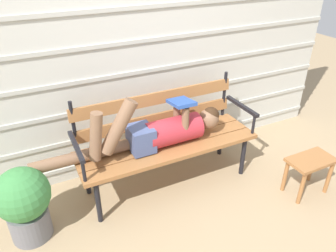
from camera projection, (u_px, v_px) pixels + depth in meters
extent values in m
plane|color=tan|center=(175.00, 192.00, 3.03)|extent=(12.00, 12.00, 0.00)
cube|color=beige|center=(144.00, 39.00, 2.89)|extent=(4.32, 0.06, 2.55)
cube|color=#B7B7AD|center=(149.00, 147.00, 3.43)|extent=(4.32, 0.02, 0.04)
cube|color=#B7B7AD|center=(148.00, 124.00, 3.29)|extent=(4.32, 0.02, 0.04)
cube|color=#B7B7AD|center=(147.00, 98.00, 3.14)|extent=(4.32, 0.02, 0.04)
cube|color=#B7B7AD|center=(146.00, 71.00, 3.00)|extent=(4.32, 0.02, 0.04)
cube|color=#B7B7AD|center=(145.00, 40.00, 2.86)|extent=(4.32, 0.02, 0.04)
cube|color=#B7B7AD|center=(144.00, 7.00, 2.72)|extent=(4.32, 0.02, 0.04)
cube|color=#9E6638|center=(176.00, 154.00, 2.80)|extent=(1.65, 0.15, 0.04)
cube|color=#9E6638|center=(168.00, 145.00, 2.93)|extent=(1.65, 0.15, 0.04)
cube|color=#9E6638|center=(160.00, 136.00, 3.06)|extent=(1.65, 0.15, 0.04)
cube|color=#9E6638|center=(156.00, 119.00, 3.05)|extent=(1.58, 0.05, 0.11)
cube|color=#9E6638|center=(156.00, 98.00, 2.94)|extent=(1.58, 0.05, 0.11)
cylinder|color=black|center=(74.00, 127.00, 2.70)|extent=(0.03, 0.03, 0.47)
cylinder|color=black|center=(224.00, 94.00, 3.28)|extent=(0.03, 0.03, 0.47)
cylinder|color=black|center=(98.00, 202.00, 2.61)|extent=(0.04, 0.04, 0.42)
cylinder|color=black|center=(243.00, 156.00, 3.17)|extent=(0.04, 0.04, 0.42)
cylinder|color=black|center=(87.00, 175.00, 2.91)|extent=(0.04, 0.04, 0.42)
cylinder|color=black|center=(221.00, 137.00, 3.47)|extent=(0.04, 0.04, 0.42)
cube|color=black|center=(76.00, 146.00, 2.51)|extent=(0.04, 0.47, 0.03)
cylinder|color=black|center=(84.00, 170.00, 2.41)|extent=(0.03, 0.03, 0.20)
cube|color=black|center=(242.00, 106.00, 3.12)|extent=(0.04, 0.47, 0.03)
cylinder|color=black|center=(254.00, 124.00, 3.02)|extent=(0.03, 0.03, 0.20)
cylinder|color=#B72D38|center=(173.00, 130.00, 2.88)|extent=(0.50, 0.24, 0.24)
cube|color=#475684|center=(141.00, 139.00, 2.76)|extent=(0.20, 0.23, 0.22)
sphere|color=brown|center=(209.00, 119.00, 3.00)|extent=(0.19, 0.19, 0.19)
sphere|color=#382314|center=(211.00, 115.00, 3.00)|extent=(0.16, 0.16, 0.16)
cylinder|color=brown|center=(119.00, 127.00, 2.53)|extent=(0.34, 0.11, 0.46)
cylinder|color=brown|center=(96.00, 137.00, 2.48)|extent=(0.15, 0.09, 0.41)
cylinder|color=brown|center=(82.00, 156.00, 2.65)|extent=(0.83, 0.10, 0.10)
cylinder|color=brown|center=(185.00, 120.00, 2.78)|extent=(0.06, 0.06, 0.25)
cylinder|color=brown|center=(177.00, 113.00, 2.91)|extent=(0.06, 0.06, 0.25)
cube|color=#284C9E|center=(181.00, 102.00, 2.78)|extent=(0.18, 0.25, 0.07)
cube|color=#9E6638|center=(311.00, 160.00, 2.86)|extent=(0.42, 0.25, 0.03)
cylinder|color=#9E6638|center=(302.00, 188.00, 2.81)|extent=(0.04, 0.04, 0.34)
cylinder|color=#9E6638|center=(329.00, 178.00, 2.94)|extent=(0.04, 0.04, 0.34)
cylinder|color=#9E6638|center=(285.00, 176.00, 2.97)|extent=(0.04, 0.04, 0.34)
cylinder|color=#9E6638|center=(312.00, 166.00, 3.10)|extent=(0.04, 0.04, 0.34)
cylinder|color=slate|center=(30.00, 223.00, 2.52)|extent=(0.31, 0.31, 0.25)
sphere|color=#3D8442|center=(22.00, 194.00, 2.38)|extent=(0.41, 0.41, 0.41)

